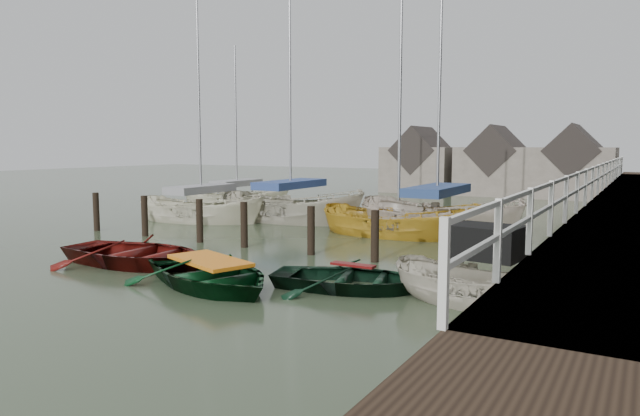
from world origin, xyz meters
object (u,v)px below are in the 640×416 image
Objects in this scene: rowboat_red at (138,265)px; sailboat_e at (237,207)px; rowboat_dkgreen at (353,289)px; sailboat_a at (202,220)px; sailboat_c at (398,235)px; sailboat_d at (436,232)px; motorboat at (483,299)px; sailboat_b at (291,220)px; rowboat_green at (210,287)px.

sailboat_e is at bearing 23.03° from rowboat_red.
rowboat_dkgreen is at bearing -157.05° from sailboat_e.
sailboat_a is 8.45m from sailboat_c.
sailboat_d reaches higher than sailboat_c.
sailboat_b is at bearing 57.42° from motorboat.
rowboat_dkgreen is 7.67m from sailboat_c.
rowboat_dkgreen is 0.34× the size of sailboat_a.
sailboat_d is (-3.77, 8.33, -0.05)m from motorboat.
sailboat_c is 11.17m from sailboat_e.
rowboat_green is 0.39× the size of sailboat_a.
motorboat is at bearing -147.68° from sailboat_c.
sailboat_c is (4.02, 7.98, 0.01)m from rowboat_red.
rowboat_green is at bearing -147.15° from sailboat_a.
rowboat_red is at bearing 80.92° from rowboat_dkgreen.
sailboat_b is 1.02× the size of sailboat_d.
sailboat_a is (-10.44, 6.79, 0.07)m from rowboat_dkgreen.
rowboat_red reaches higher than rowboat_green.
sailboat_b is 1.21× the size of sailboat_c.
sailboat_d reaches higher than sailboat_e.
rowboat_dkgreen is 0.30× the size of sailboat_d.
rowboat_green is at bearing 101.87° from rowboat_dkgreen.
rowboat_red is 0.36× the size of sailboat_b.
sailboat_d is at bearing -93.38° from sailboat_b.
sailboat_b is 5.82m from sailboat_e.
motorboat is at bearing -150.96° from sailboat_e.
sailboat_a is (-7.61, 8.20, 0.07)m from rowboat_green.
rowboat_dkgreen is at bearing -165.94° from sailboat_c.
motorboat is 0.39× the size of sailboat_a.
sailboat_c is 1.10× the size of sailboat_e.
sailboat_d is at bearing -7.84° from rowboat_dkgreen.
rowboat_green reaches higher than rowboat_dkgreen.
sailboat_a reaches higher than rowboat_dkgreen.
sailboat_e is (-6.35, 12.14, 0.06)m from rowboat_red.
sailboat_c is 1.49m from sailboat_d.
sailboat_c is at bearing 0.62° from rowboat_dkgreen.
motorboat is 14.78m from sailboat_a.
rowboat_dkgreen is 0.36× the size of sailboat_c.
sailboat_a is at bearing 93.06° from sailboat_c.
rowboat_dkgreen is (6.03, 0.58, 0.00)m from rowboat_red.
rowboat_green is 0.41× the size of sailboat_c.
rowboat_dkgreen is 0.40× the size of sailboat_e.
sailboat_a is at bearing 26.30° from rowboat_red.
sailboat_b is (-1.28, 9.28, 0.06)m from rowboat_red.
sailboat_c is at bearing 41.13° from motorboat.
sailboat_b reaches higher than motorboat.
rowboat_dkgreen is at bearing 101.07° from motorboat.
sailboat_a is at bearing 119.92° from sailboat_b.
rowboat_red is 6.06m from rowboat_dkgreen.
sailboat_b is at bearing 105.79° from sailboat_d.
motorboat is at bearing -131.77° from sailboat_b.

